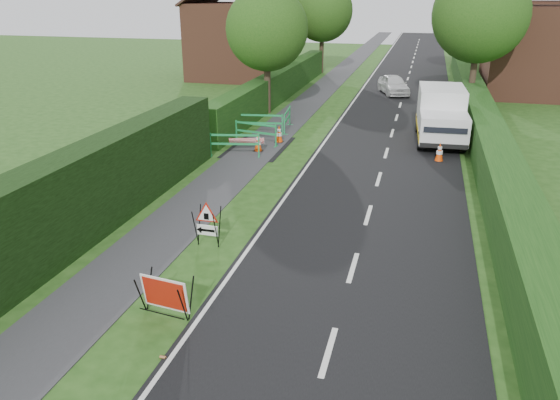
{
  "coord_description": "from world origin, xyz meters",
  "views": [
    {
      "loc": [
        3.82,
        -11.15,
        6.54
      ],
      "look_at": [
        0.28,
        2.27,
        1.13
      ],
      "focal_mm": 35.0,
      "sensor_mm": 36.0,
      "label": 1
    }
  ],
  "objects_px": {
    "triangle_sign": "(206,221)",
    "works_van": "(441,114)",
    "red_rect_sign": "(165,295)",
    "hatchback_car": "(394,85)"
  },
  "relations": [
    {
      "from": "triangle_sign",
      "to": "works_van",
      "type": "bearing_deg",
      "value": 65.67
    },
    {
      "from": "triangle_sign",
      "to": "works_van",
      "type": "xyz_separation_m",
      "value": [
        6.15,
        13.03,
        0.48
      ]
    },
    {
      "from": "triangle_sign",
      "to": "works_van",
      "type": "height_order",
      "value": "works_van"
    },
    {
      "from": "red_rect_sign",
      "to": "triangle_sign",
      "type": "height_order",
      "value": "triangle_sign"
    },
    {
      "from": "triangle_sign",
      "to": "hatchback_car",
      "type": "bearing_deg",
      "value": 83.2
    },
    {
      "from": "red_rect_sign",
      "to": "works_van",
      "type": "xyz_separation_m",
      "value": [
        5.71,
        16.4,
        0.7
      ]
    },
    {
      "from": "red_rect_sign",
      "to": "triangle_sign",
      "type": "bearing_deg",
      "value": 104.98
    },
    {
      "from": "red_rect_sign",
      "to": "works_van",
      "type": "relative_size",
      "value": 0.22
    },
    {
      "from": "triangle_sign",
      "to": "red_rect_sign",
      "type": "bearing_deg",
      "value": -81.75
    },
    {
      "from": "triangle_sign",
      "to": "works_van",
      "type": "distance_m",
      "value": 14.42
    }
  ]
}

